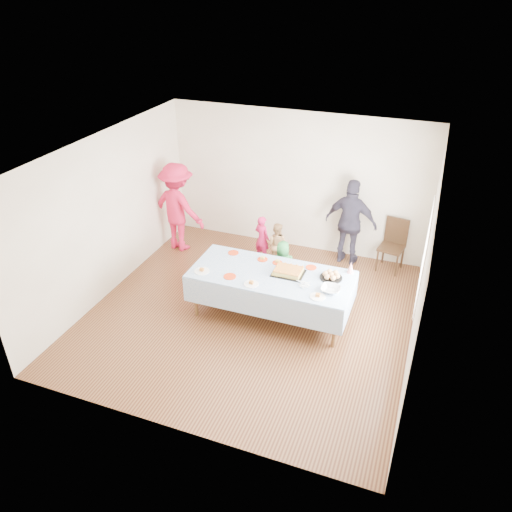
# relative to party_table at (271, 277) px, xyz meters

# --- Properties ---
(ground) EXTENTS (5.00, 5.00, 0.00)m
(ground) POSITION_rel_party_table_xyz_m (-0.32, -0.09, -0.72)
(ground) COLOR #422112
(ground) RESTS_ON ground
(room_walls) EXTENTS (5.04, 5.04, 2.72)m
(room_walls) POSITION_rel_party_table_xyz_m (-0.27, -0.09, 1.05)
(room_walls) COLOR beige
(room_walls) RESTS_ON ground
(party_table) EXTENTS (2.50, 1.10, 0.78)m
(party_table) POSITION_rel_party_table_xyz_m (0.00, 0.00, 0.00)
(party_table) COLOR brown
(party_table) RESTS_ON ground
(birthday_cake) EXTENTS (0.48, 0.37, 0.09)m
(birthday_cake) POSITION_rel_party_table_xyz_m (0.24, 0.09, 0.10)
(birthday_cake) COLOR black
(birthday_cake) RESTS_ON party_table
(rolls_tray) EXTENTS (0.35, 0.35, 0.10)m
(rolls_tray) POSITION_rel_party_table_xyz_m (0.89, 0.20, 0.10)
(rolls_tray) COLOR black
(rolls_tray) RESTS_ON party_table
(punch_bowl) EXTENTS (0.29, 0.29, 0.07)m
(punch_bowl) POSITION_rel_party_table_xyz_m (0.96, -0.16, 0.09)
(punch_bowl) COLOR silver
(punch_bowl) RESTS_ON party_table
(party_hat) EXTENTS (0.11, 0.11, 0.18)m
(party_hat) POSITION_rel_party_table_xyz_m (1.13, 0.46, 0.15)
(party_hat) COLOR white
(party_hat) RESTS_ON party_table
(fork_pile) EXTENTS (0.24, 0.18, 0.07)m
(fork_pile) POSITION_rel_party_table_xyz_m (0.55, -0.16, 0.09)
(fork_pile) COLOR white
(fork_pile) RESTS_ON party_table
(plate_red_far_a) EXTENTS (0.18, 0.18, 0.01)m
(plate_red_far_a) POSITION_rel_party_table_xyz_m (-0.80, 0.39, 0.06)
(plate_red_far_a) COLOR red
(plate_red_far_a) RESTS_ON party_table
(plate_red_far_b) EXTENTS (0.17, 0.17, 0.01)m
(plate_red_far_b) POSITION_rel_party_table_xyz_m (-0.28, 0.36, 0.06)
(plate_red_far_b) COLOR red
(plate_red_far_b) RESTS_ON party_table
(plate_red_far_c) EXTENTS (0.16, 0.16, 0.01)m
(plate_red_far_c) POSITION_rel_party_table_xyz_m (-0.02, 0.34, 0.06)
(plate_red_far_c) COLOR red
(plate_red_far_c) RESTS_ON party_table
(plate_red_far_d) EXTENTS (0.17, 0.17, 0.01)m
(plate_red_far_d) POSITION_rel_party_table_xyz_m (0.53, 0.39, 0.06)
(plate_red_far_d) COLOR red
(plate_red_far_d) RESTS_ON party_table
(plate_red_near) EXTENTS (0.19, 0.19, 0.01)m
(plate_red_near) POSITION_rel_party_table_xyz_m (-0.57, -0.30, 0.06)
(plate_red_near) COLOR red
(plate_red_near) RESTS_ON party_table
(plate_white_left) EXTENTS (0.24, 0.24, 0.01)m
(plate_white_left) POSITION_rel_party_table_xyz_m (-1.03, -0.31, 0.06)
(plate_white_left) COLOR white
(plate_white_left) RESTS_ON party_table
(plate_white_mid) EXTENTS (0.22, 0.22, 0.01)m
(plate_white_mid) POSITION_rel_party_table_xyz_m (-0.18, -0.39, 0.06)
(plate_white_mid) COLOR white
(plate_white_mid) RESTS_ON party_table
(plate_white_right) EXTENTS (0.23, 0.23, 0.01)m
(plate_white_right) POSITION_rel_party_table_xyz_m (0.83, -0.36, 0.06)
(plate_white_right) COLOR white
(plate_white_right) RESTS_ON party_table
(dining_chair) EXTENTS (0.49, 0.49, 0.97)m
(dining_chair) POSITION_rel_party_table_xyz_m (1.61, 2.19, -0.18)
(dining_chair) COLOR black
(dining_chair) RESTS_ON ground
(toddler_left) EXTENTS (0.39, 0.32, 0.91)m
(toddler_left) POSITION_rel_party_table_xyz_m (-0.73, 1.61, -0.27)
(toddler_left) COLOR #D51A59
(toddler_left) RESTS_ON ground
(toddler_mid) EXTENTS (0.51, 0.41, 0.91)m
(toddler_mid) POSITION_rel_party_table_xyz_m (-0.07, 0.81, -0.27)
(toddler_mid) COLOR #297D3B
(toddler_mid) RESTS_ON ground
(toddler_right) EXTENTS (0.41, 0.32, 0.85)m
(toddler_right) POSITION_rel_party_table_xyz_m (-0.43, 1.56, -0.30)
(toddler_right) COLOR tan
(toddler_right) RESTS_ON ground
(adult_left) EXTENTS (1.25, 0.88, 1.76)m
(adult_left) POSITION_rel_party_table_xyz_m (-2.42, 1.50, 0.15)
(adult_left) COLOR #CA1940
(adult_left) RESTS_ON ground
(adult_right) EXTENTS (1.01, 0.52, 1.65)m
(adult_right) POSITION_rel_party_table_xyz_m (0.81, 2.11, 0.10)
(adult_right) COLOR #302C3D
(adult_right) RESTS_ON ground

